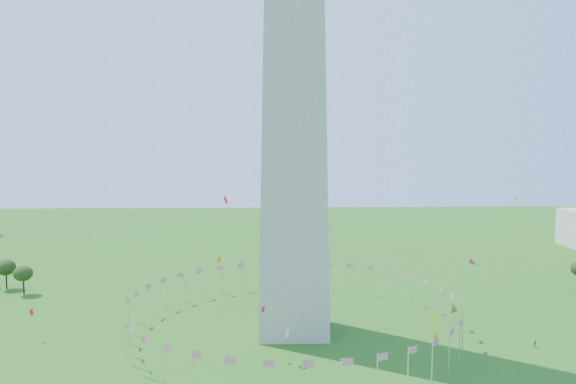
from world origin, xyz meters
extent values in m
cylinder|color=silver|center=(40.00, 50.00, 4.50)|extent=(0.24, 0.24, 9.00)
cylinder|color=silver|center=(39.39, 56.95, 4.50)|extent=(0.24, 0.24, 9.00)
cylinder|color=silver|center=(37.59, 63.68, 4.50)|extent=(0.24, 0.24, 9.00)
cylinder|color=silver|center=(34.64, 70.00, 4.50)|extent=(0.24, 0.24, 9.00)
cylinder|color=silver|center=(30.64, 75.71, 4.50)|extent=(0.24, 0.24, 9.00)
cylinder|color=silver|center=(25.71, 80.64, 4.50)|extent=(0.24, 0.24, 9.00)
cylinder|color=silver|center=(20.00, 84.64, 4.50)|extent=(0.24, 0.24, 9.00)
cylinder|color=silver|center=(13.68, 87.59, 4.50)|extent=(0.24, 0.24, 9.00)
cylinder|color=silver|center=(6.95, 89.39, 4.50)|extent=(0.24, 0.24, 9.00)
cylinder|color=silver|center=(0.00, 90.00, 4.50)|extent=(0.24, 0.24, 9.00)
cylinder|color=silver|center=(-6.95, 89.39, 4.50)|extent=(0.24, 0.24, 9.00)
cylinder|color=silver|center=(-13.68, 87.59, 4.50)|extent=(0.24, 0.24, 9.00)
cylinder|color=silver|center=(-20.00, 84.64, 4.50)|extent=(0.24, 0.24, 9.00)
cylinder|color=silver|center=(-25.71, 80.64, 4.50)|extent=(0.24, 0.24, 9.00)
cylinder|color=silver|center=(-30.64, 75.71, 4.50)|extent=(0.24, 0.24, 9.00)
cylinder|color=silver|center=(-34.64, 70.00, 4.50)|extent=(0.24, 0.24, 9.00)
cylinder|color=silver|center=(-37.59, 63.68, 4.50)|extent=(0.24, 0.24, 9.00)
cylinder|color=silver|center=(-39.39, 56.95, 4.50)|extent=(0.24, 0.24, 9.00)
cylinder|color=silver|center=(-40.00, 50.00, 4.50)|extent=(0.24, 0.24, 9.00)
cylinder|color=silver|center=(-39.39, 43.05, 4.50)|extent=(0.24, 0.24, 9.00)
cylinder|color=silver|center=(-37.59, 36.32, 4.50)|extent=(0.24, 0.24, 9.00)
cylinder|color=silver|center=(-34.64, 30.00, 4.50)|extent=(0.24, 0.24, 9.00)
cylinder|color=silver|center=(-30.64, 24.29, 4.50)|extent=(0.24, 0.24, 9.00)
cylinder|color=silver|center=(-25.71, 19.36, 4.50)|extent=(0.24, 0.24, 9.00)
cylinder|color=silver|center=(-20.00, 15.36, 4.50)|extent=(0.24, 0.24, 9.00)
cylinder|color=silver|center=(-13.68, 12.41, 4.50)|extent=(0.24, 0.24, 9.00)
cylinder|color=silver|center=(-6.95, 10.61, 4.50)|extent=(0.24, 0.24, 9.00)
cylinder|color=silver|center=(6.95, 10.61, 4.50)|extent=(0.24, 0.24, 9.00)
cylinder|color=silver|center=(13.68, 12.41, 4.50)|extent=(0.24, 0.24, 9.00)
cylinder|color=silver|center=(20.00, 15.36, 4.50)|extent=(0.24, 0.24, 9.00)
cylinder|color=silver|center=(25.71, 19.36, 4.50)|extent=(0.24, 0.24, 9.00)
cylinder|color=silver|center=(30.64, 24.29, 4.50)|extent=(0.24, 0.24, 9.00)
cylinder|color=silver|center=(34.64, 30.00, 4.50)|extent=(0.24, 0.24, 9.00)
cylinder|color=silver|center=(37.59, 36.32, 4.50)|extent=(0.24, 0.24, 9.00)
cylinder|color=silver|center=(39.39, 43.05, 4.50)|extent=(0.24, 0.24, 9.00)
imported|color=black|center=(55.00, 38.00, 0.78)|extent=(0.91, 1.07, 1.56)
plane|color=yellow|center=(24.33, 15.43, 14.25)|extent=(2.06, 1.71, 2.57)
plane|color=orange|center=(-15.42, 22.30, 24.23)|extent=(0.70, 1.47, 1.55)
plane|color=#CC2699|center=(-53.65, 63.58, 22.56)|extent=(0.08, 1.79, 1.79)
plane|color=red|center=(-7.11, 33.67, 10.76)|extent=(1.45, 0.18, 1.44)
plane|color=red|center=(-14.34, 26.22, 35.43)|extent=(1.40, 1.35, 1.86)
plane|color=white|center=(37.73, 58.04, 26.54)|extent=(0.46, 1.02, 1.09)
plane|color=blue|center=(34.69, -5.40, 20.31)|extent=(0.78, 1.55, 1.45)
plane|color=orange|center=(30.16, 31.84, 5.00)|extent=(0.97, 1.45, 1.64)
plane|color=white|center=(-2.04, 30.56, 6.60)|extent=(2.17, 0.78, 2.23)
plane|color=red|center=(-62.02, 46.61, 6.65)|extent=(0.96, 1.39, 1.57)
plane|color=orange|center=(49.58, 38.57, 34.19)|extent=(0.98, 0.58, 0.89)
plane|color=blue|center=(29.42, 18.60, 15.12)|extent=(1.85, 1.40, 1.90)
plane|color=#CC2699|center=(34.85, 24.46, 22.92)|extent=(1.59, 2.44, 2.03)
ellipsoid|color=#304717|center=(-89.01, 92.21, 4.68)|extent=(6.00, 6.00, 9.37)
ellipsoid|color=#304717|center=(-80.81, 85.62, 4.42)|extent=(5.65, 5.65, 8.83)
camera|label=1|loc=(-5.62, -84.43, 47.60)|focal=35.00mm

